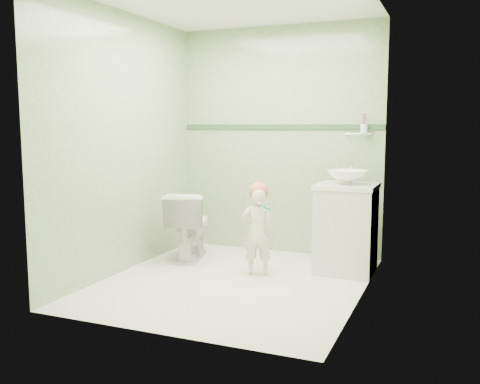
% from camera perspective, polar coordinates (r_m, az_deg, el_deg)
% --- Properties ---
extents(ground, '(2.50, 2.50, 0.00)m').
position_cam_1_polar(ground, '(4.68, -0.71, -9.73)').
color(ground, white).
rests_on(ground, ground).
extents(room_shell, '(2.50, 2.54, 2.40)m').
position_cam_1_polar(room_shell, '(4.48, -0.73, 5.11)').
color(room_shell, gray).
rests_on(room_shell, ground).
extents(trim_stripe, '(2.20, 0.02, 0.05)m').
position_cam_1_polar(trim_stripe, '(5.64, 4.25, 7.07)').
color(trim_stripe, '#315534').
rests_on(trim_stripe, room_shell).
extents(vanity, '(0.52, 0.50, 0.80)m').
position_cam_1_polar(vanity, '(5.00, 11.41, -4.05)').
color(vanity, silver).
rests_on(vanity, ground).
extents(counter, '(0.54, 0.52, 0.04)m').
position_cam_1_polar(counter, '(4.94, 11.53, 0.62)').
color(counter, white).
rests_on(counter, vanity).
extents(basin, '(0.37, 0.37, 0.13)m').
position_cam_1_polar(basin, '(4.93, 11.55, 1.59)').
color(basin, white).
rests_on(basin, counter).
extents(faucet, '(0.03, 0.13, 0.18)m').
position_cam_1_polar(faucet, '(5.10, 11.97, 2.68)').
color(faucet, silver).
rests_on(faucet, counter).
extents(cup_holder, '(0.26, 0.07, 0.21)m').
position_cam_1_polar(cup_holder, '(5.37, 13.21, 6.68)').
color(cup_holder, silver).
rests_on(cup_holder, room_shell).
extents(toilet, '(0.55, 0.76, 0.70)m').
position_cam_1_polar(toilet, '(5.42, -5.49, -3.58)').
color(toilet, white).
rests_on(toilet, ground).
extents(toddler, '(0.34, 0.28, 0.80)m').
position_cam_1_polar(toddler, '(4.81, 1.90, -4.34)').
color(toddler, beige).
rests_on(toddler, ground).
extents(hair_cap, '(0.18, 0.18, 0.18)m').
position_cam_1_polar(hair_cap, '(4.78, 2.02, 0.02)').
color(hair_cap, '#B96749').
rests_on(hair_cap, toddler).
extents(teal_toothbrush, '(0.10, 0.14, 0.08)m').
position_cam_1_polar(teal_toothbrush, '(4.65, 2.79, -1.69)').
color(teal_toothbrush, '#02997C').
rests_on(teal_toothbrush, toddler).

